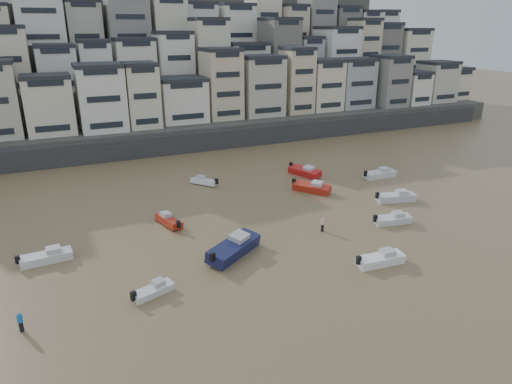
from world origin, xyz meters
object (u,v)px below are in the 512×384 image
boat_e (312,186)px  boat_g (380,173)px  boat_j (153,289)px  boat_i (305,170)px  person_pink (323,224)px  boat_k (46,255)px  person_blue (20,321)px  boat_b (393,218)px  boat_f (169,220)px  boat_c (234,246)px  boat_d (396,196)px  boat_h (204,180)px  boat_a (381,258)px

boat_e → boat_g: size_ratio=1.02×
boat_g → boat_j: size_ratio=1.42×
boat_e → boat_g: bearing=58.8°
boat_i → person_pink: size_ratio=3.37×
boat_i → boat_k: size_ratio=1.13×
boat_k → person_blue: 11.07m
boat_b → boat_f: 25.92m
boat_b → person_pink: bearing=179.9°
boat_g → person_blue: (-48.41, -18.53, 0.10)m
boat_c → boat_k: (-17.09, 6.24, -0.29)m
boat_i → boat_b: bearing=-20.4°
boat_f → person_blue: bearing=119.7°
boat_c → boat_d: (24.94, 5.13, -0.24)m
boat_f → boat_h: 14.52m
boat_f → boat_b: bearing=-128.4°
boat_f → boat_k: boat_k is taller
boat_g → boat_j: bearing=-154.1°
boat_a → boat_c: size_ratio=0.71×
boat_k → person_blue: (-1.95, -10.89, 0.16)m
boat_c → boat_f: size_ratio=1.57×
boat_f → boat_h: size_ratio=1.06×
boat_k → person_pink: 28.67m
boat_e → boat_f: 20.98m
boat_c → boat_d: 25.46m
boat_b → boat_g: bearing=66.3°
boat_b → boat_e: size_ratio=0.83×
boat_a → person_blue: person_blue is taller
boat_i → boat_k: 39.01m
boat_b → boat_f: size_ratio=1.02×
boat_a → boat_d: size_ratio=0.94×
boat_a → boat_g: 27.56m
boat_c → boat_h: boat_c is taller
boat_e → boat_f: size_ratio=1.22×
boat_j → boat_a: bearing=-29.2°
boat_c → boat_f: (-4.06, 9.99, -0.36)m
boat_a → boat_e: size_ratio=0.91×
boat_h → boat_d: bearing=-167.8°
boat_a → boat_e: 20.90m
boat_e → person_pink: bearing=-62.0°
boat_e → person_pink: (-5.62, -11.62, 0.09)m
boat_f → boat_i: boat_i is taller
boat_f → boat_e: bearing=-97.1°
boat_k → person_pink: person_pink is taller
boat_c → person_pink: (11.12, 1.14, -0.13)m
boat_e → boat_j: bearing=-93.3°
boat_e → boat_i: (2.83, 6.79, 0.02)m
boat_b → boat_f: (-23.72, 10.44, -0.01)m
boat_c → person_pink: bearing=-27.7°
boat_b → person_blue: bearing=-163.4°
boat_f → boat_j: (-4.86, -13.84, -0.10)m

